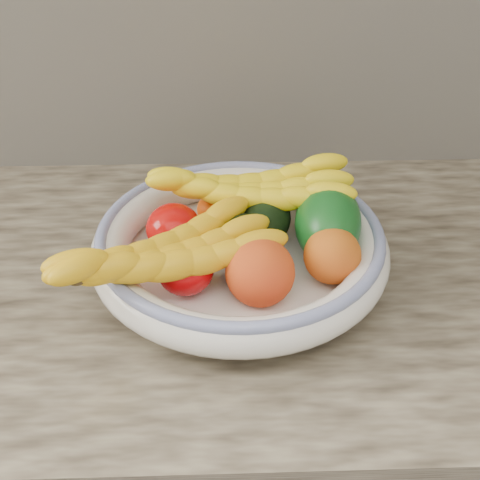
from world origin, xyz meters
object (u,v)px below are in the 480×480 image
green_mango (328,222)px  banana_bunch_front (166,260)px  fruit_bowl (240,247)px  banana_bunch_back (250,194)px

green_mango → banana_bunch_front: size_ratio=0.44×
fruit_bowl → banana_bunch_back: 0.08m
fruit_bowl → banana_bunch_back: bearing=77.4°
fruit_bowl → banana_bunch_front: banana_bunch_front is taller
fruit_bowl → banana_bunch_front: bearing=-142.3°
banana_bunch_back → green_mango: bearing=-27.5°
fruit_bowl → banana_bunch_front: size_ratio=1.28×
green_mango → banana_bunch_back: bearing=155.9°
green_mango → banana_bunch_front: (-0.21, -0.08, 0.01)m
fruit_bowl → green_mango: bearing=6.9°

